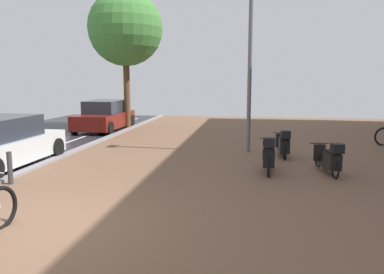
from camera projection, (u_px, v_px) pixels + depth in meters
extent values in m
cube|color=brown|center=(326.00, 248.00, 5.77)|extent=(14.40, 40.00, 0.05)
torus|color=black|center=(0.00, 208.00, 6.43)|extent=(0.17, 0.77, 0.77)
torus|color=black|center=(384.00, 137.00, 14.54)|extent=(0.74, 0.12, 0.73)
torus|color=black|center=(335.00, 170.00, 9.70)|extent=(0.12, 0.48, 0.48)
torus|color=black|center=(318.00, 159.00, 11.03)|extent=(0.12, 0.48, 0.48)
cube|color=black|center=(326.00, 165.00, 10.37)|extent=(0.39, 0.79, 0.08)
cube|color=black|center=(332.00, 161.00, 9.91)|extent=(0.39, 0.63, 0.41)
cube|color=black|center=(333.00, 152.00, 9.87)|extent=(0.34, 0.57, 0.06)
cylinder|color=black|center=(319.00, 151.00, 10.97)|extent=(0.09, 0.13, 0.48)
cube|color=black|center=(319.00, 152.00, 10.90)|extent=(0.33, 0.13, 0.47)
cylinder|color=black|center=(319.00, 143.00, 10.91)|extent=(0.52, 0.11, 0.03)
cube|color=black|center=(337.00, 148.00, 9.56)|extent=(0.32, 0.32, 0.24)
torus|color=black|center=(285.00, 153.00, 11.91)|extent=(0.07, 0.48, 0.48)
torus|color=black|center=(280.00, 146.00, 13.15)|extent=(0.07, 0.48, 0.48)
cube|color=black|center=(282.00, 150.00, 12.53)|extent=(0.31, 0.72, 0.08)
cube|color=black|center=(284.00, 146.00, 12.10)|extent=(0.33, 0.57, 0.44)
cube|color=black|center=(284.00, 138.00, 12.06)|extent=(0.28, 0.52, 0.06)
cylinder|color=black|center=(280.00, 140.00, 13.09)|extent=(0.08, 0.12, 0.48)
cube|color=black|center=(280.00, 141.00, 13.02)|extent=(0.32, 0.09, 0.47)
cylinder|color=black|center=(281.00, 133.00, 13.04)|extent=(0.52, 0.05, 0.03)
cube|color=black|center=(286.00, 135.00, 11.77)|extent=(0.29, 0.29, 0.24)
torus|color=black|center=(269.00, 167.00, 9.86)|extent=(0.07, 0.58, 0.58)
torus|color=black|center=(268.00, 158.00, 11.03)|extent=(0.07, 0.58, 0.58)
cube|color=black|center=(268.00, 163.00, 10.45)|extent=(0.30, 0.68, 0.08)
cube|color=black|center=(269.00, 157.00, 10.04)|extent=(0.32, 0.54, 0.49)
cube|color=black|center=(269.00, 146.00, 10.00)|extent=(0.27, 0.49, 0.06)
cylinder|color=black|center=(268.00, 148.00, 10.96)|extent=(0.07, 0.12, 0.58)
cube|color=black|center=(268.00, 149.00, 10.89)|extent=(0.32, 0.09, 0.57)
cylinder|color=black|center=(269.00, 138.00, 10.89)|extent=(0.52, 0.04, 0.03)
cube|color=black|center=(269.00, 142.00, 9.72)|extent=(0.29, 0.29, 0.24)
cube|color=silver|center=(1.00, 150.00, 10.91)|extent=(1.84, 4.15, 0.66)
cylinder|color=black|center=(7.00, 146.00, 12.59)|extent=(0.20, 0.62, 0.62)
cylinder|color=black|center=(57.00, 148.00, 12.32)|extent=(0.20, 0.62, 0.62)
cube|color=maroon|center=(105.00, 120.00, 18.88)|extent=(1.78, 4.20, 0.68)
cube|color=#282D38|center=(105.00, 107.00, 18.89)|extent=(1.49, 2.30, 0.61)
cylinder|color=black|center=(101.00, 120.00, 20.58)|extent=(0.20, 0.62, 0.62)
cylinder|color=black|center=(131.00, 121.00, 20.33)|extent=(0.20, 0.62, 0.62)
cylinder|color=black|center=(74.00, 127.00, 17.49)|extent=(0.20, 0.62, 0.62)
cylinder|color=black|center=(110.00, 128.00, 17.24)|extent=(0.20, 0.62, 0.62)
cylinder|color=slate|center=(250.00, 72.00, 12.88)|extent=(0.14, 0.14, 5.45)
cylinder|color=brown|center=(127.00, 92.00, 19.28)|extent=(0.31, 0.31, 3.70)
sphere|color=#448339|center=(125.00, 28.00, 18.81)|extent=(3.68, 3.68, 3.68)
cylinder|color=#38383D|center=(10.00, 168.00, 9.14)|extent=(0.12, 0.12, 0.79)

